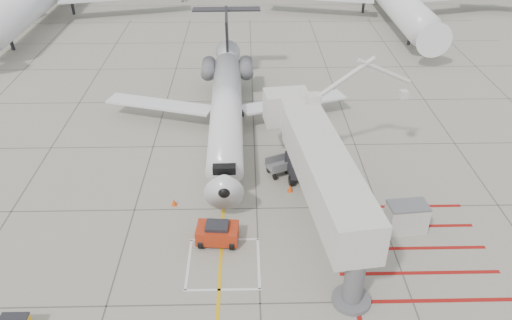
{
  "coord_description": "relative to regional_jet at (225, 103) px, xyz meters",
  "views": [
    {
      "loc": [
        -0.6,
        -21.81,
        20.35
      ],
      "look_at": [
        0.0,
        6.0,
        2.5
      ],
      "focal_mm": 35.0,
      "sensor_mm": 36.0,
      "label": 1
    }
  ],
  "objects": [
    {
      "name": "pushback_tug",
      "position": [
        -0.22,
        -11.62,
        -2.8
      ],
      "size": [
        2.57,
        1.73,
        1.44
      ],
      "primitive_type": null,
      "rotation": [
        0.0,
        0.0,
        -0.08
      ],
      "color": "#B02B11",
      "rests_on": "ground_plane"
    },
    {
      "name": "cone_side",
      "position": [
        4.52,
        -6.6,
        -3.26
      ],
      "size": [
        0.36,
        0.36,
        0.51
      ],
      "primitive_type": "cone",
      "color": "#EB450C",
      "rests_on": "ground_plane"
    },
    {
      "name": "ground_power_unit",
      "position": [
        11.3,
        -10.71,
        -2.57
      ],
      "size": [
        2.5,
        1.62,
        1.88
      ],
      "primitive_type": null,
      "rotation": [
        0.0,
        0.0,
        0.1
      ],
      "color": "beige",
      "rests_on": "ground_plane"
    },
    {
      "name": "jet_bridge",
      "position": [
        6.18,
        -10.45,
        -0.0
      ],
      "size": [
        10.51,
        18.49,
        7.03
      ],
      "primitive_type": null,
      "rotation": [
        0.0,
        0.0,
        0.13
      ],
      "color": "silver",
      "rests_on": "ground_plane"
    },
    {
      "name": "baggage_cart",
      "position": [
        4.08,
        -4.38,
        -2.86
      ],
      "size": [
        2.43,
        2.04,
        1.31
      ],
      "primitive_type": null,
      "rotation": [
        0.0,
        0.0,
        0.42
      ],
      "color": "slate",
      "rests_on": "ground_plane"
    },
    {
      "name": "cone_nose",
      "position": [
        -3.26,
        -7.98,
        -3.28
      ],
      "size": [
        0.34,
        0.34,
        0.48
      ],
      "primitive_type": "cone",
      "color": "#E2420B",
      "rests_on": "ground_plane"
    },
    {
      "name": "regional_jet",
      "position": [
        0.0,
        0.0,
        0.0
      ],
      "size": [
        21.71,
        27.17,
        7.03
      ],
      "primitive_type": null,
      "rotation": [
        0.0,
        0.0,
        0.02
      ],
      "color": "silver",
      "rests_on": "ground_plane"
    },
    {
      "name": "ground_plane",
      "position": [
        2.18,
        -12.47,
        -3.52
      ],
      "size": [
        260.0,
        260.0,
        0.0
      ],
      "primitive_type": "plane",
      "color": "#9E9B88",
      "rests_on": "ground"
    }
  ]
}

